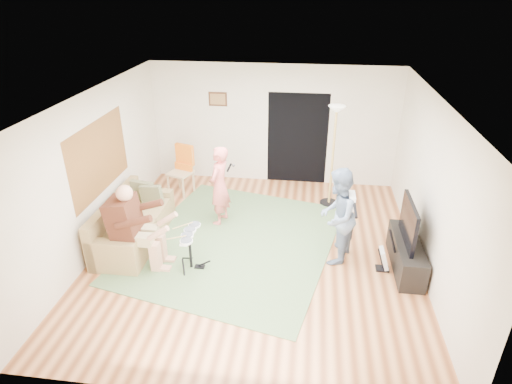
# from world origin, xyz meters

# --- Properties ---
(floor) EXTENTS (6.00, 6.00, 0.00)m
(floor) POSITION_xyz_m (0.00, 0.00, 0.00)
(floor) COLOR brown
(floor) RESTS_ON ground
(walls) EXTENTS (5.50, 6.00, 2.70)m
(walls) POSITION_xyz_m (0.00, 0.00, 1.35)
(walls) COLOR beige
(walls) RESTS_ON floor
(ceiling) EXTENTS (6.00, 6.00, 0.00)m
(ceiling) POSITION_xyz_m (0.00, 0.00, 2.70)
(ceiling) COLOR white
(ceiling) RESTS_ON walls
(window_blinds) EXTENTS (0.00, 2.05, 2.05)m
(window_blinds) POSITION_xyz_m (-2.74, 0.20, 1.55)
(window_blinds) COLOR #945F2D
(window_blinds) RESTS_ON walls
(doorway) EXTENTS (2.10, 0.00, 2.10)m
(doorway) POSITION_xyz_m (0.55, 2.99, 1.05)
(doorway) COLOR black
(doorway) RESTS_ON walls
(picture_frame) EXTENTS (0.42, 0.03, 0.32)m
(picture_frame) POSITION_xyz_m (-1.25, 2.99, 1.90)
(picture_frame) COLOR #3F2314
(picture_frame) RESTS_ON walls
(area_rug) EXTENTS (4.11, 4.52, 0.02)m
(area_rug) POSITION_xyz_m (-0.41, 0.22, 0.01)
(area_rug) COLOR #4F6E43
(area_rug) RESTS_ON floor
(sofa) EXTENTS (0.85, 2.06, 0.83)m
(sofa) POSITION_xyz_m (-2.29, 0.03, 0.28)
(sofa) COLOR olive
(sofa) RESTS_ON floor
(drummer) EXTENTS (0.94, 0.53, 1.44)m
(drummer) POSITION_xyz_m (-1.86, -0.62, 0.56)
(drummer) COLOR #4A2214
(drummer) RESTS_ON sofa
(drum_kit) EXTENTS (0.39, 0.69, 0.71)m
(drum_kit) POSITION_xyz_m (-1.00, -0.62, 0.31)
(drum_kit) COLOR black
(drum_kit) RESTS_ON floor
(singer) EXTENTS (0.49, 0.64, 1.57)m
(singer) POSITION_xyz_m (-0.82, 0.91, 0.78)
(singer) COLOR #E36662
(singer) RESTS_ON floor
(microphone) EXTENTS (0.06, 0.06, 0.24)m
(microphone) POSITION_xyz_m (-0.62, 0.91, 1.17)
(microphone) COLOR black
(microphone) RESTS_ON singer
(guitarist) EXTENTS (0.84, 0.96, 1.66)m
(guitarist) POSITION_xyz_m (1.34, -0.06, 0.83)
(guitarist) COLOR slate
(guitarist) RESTS_ON floor
(guitar_held) EXTENTS (0.13, 0.60, 0.26)m
(guitar_held) POSITION_xyz_m (1.54, -0.06, 1.13)
(guitar_held) COLOR white
(guitar_held) RESTS_ON guitarist
(guitar_spare) EXTENTS (0.28, 0.25, 0.78)m
(guitar_spare) POSITION_xyz_m (2.14, -0.27, 0.22)
(guitar_spare) COLOR black
(guitar_spare) RESTS_ON floor
(torchiere_lamp) EXTENTS (0.38, 0.38, 2.11)m
(torchiere_lamp) POSITION_xyz_m (1.31, 1.96, 1.45)
(torchiere_lamp) COLOR black
(torchiere_lamp) RESTS_ON floor
(dining_chair) EXTENTS (0.59, 0.62, 1.08)m
(dining_chair) POSITION_xyz_m (-1.94, 2.06, 0.39)
(dining_chair) COLOR tan
(dining_chair) RESTS_ON floor
(tv_cabinet) EXTENTS (0.40, 1.40, 0.50)m
(tv_cabinet) POSITION_xyz_m (2.50, -0.15, 0.25)
(tv_cabinet) COLOR black
(tv_cabinet) RESTS_ON floor
(television) EXTENTS (0.06, 0.99, 0.69)m
(television) POSITION_xyz_m (2.45, -0.15, 0.85)
(television) COLOR black
(television) RESTS_ON tv_cabinet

